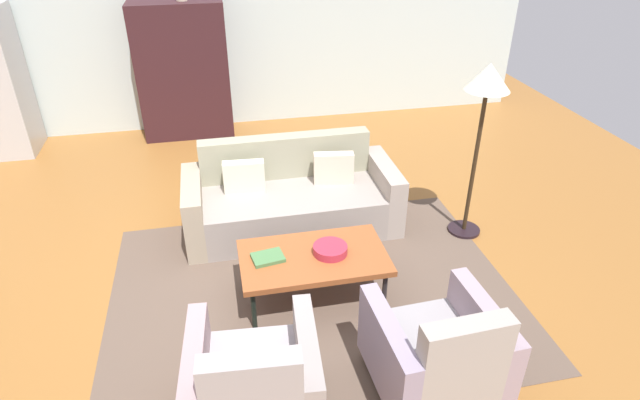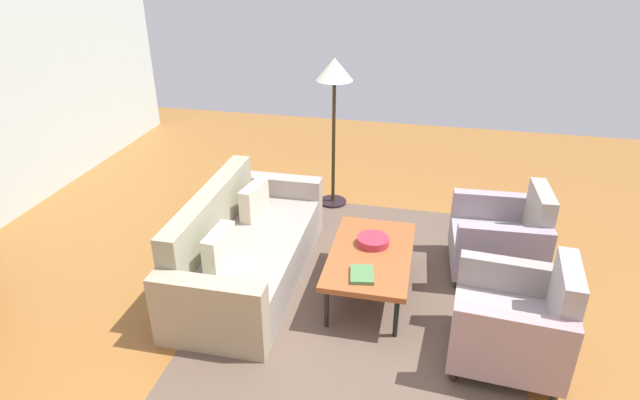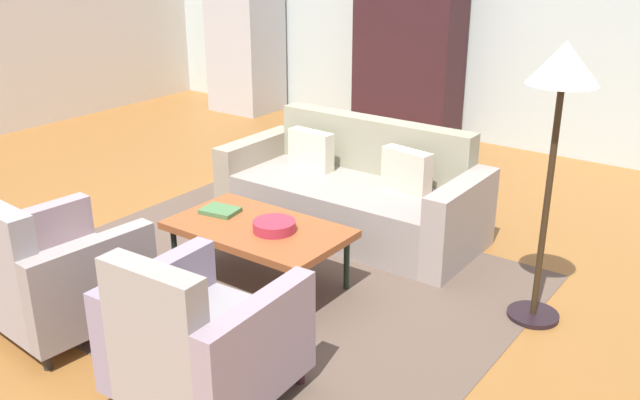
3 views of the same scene
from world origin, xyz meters
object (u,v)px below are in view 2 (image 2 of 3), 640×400
object	(u,v)px
book_stack	(362,275)
floor_lamp	(334,84)
armchair_right	(504,240)
fruit_bowl	(373,241)
couch	(242,250)
armchair_left	(518,324)
coffee_table	(371,256)

from	to	relation	value
book_stack	floor_lamp	world-z (taller)	floor_lamp
book_stack	armchair_right	bearing A→B (deg)	-50.73
fruit_bowl	armchair_right	bearing A→B (deg)	-68.35
couch	book_stack	bearing A→B (deg)	72.20
couch	armchair_right	world-z (taller)	armchair_right
armchair_right	armchair_left	bearing A→B (deg)	177.30
armchair_left	book_stack	size ratio (longest dim) A/B	3.19
couch	armchair_left	bearing A→B (deg)	75.38
coffee_table	armchair_right	size ratio (longest dim) A/B	1.36
coffee_table	fruit_bowl	bearing A→B (deg)	0.00
floor_lamp	armchair_left	bearing A→B (deg)	-141.48
coffee_table	armchair_right	world-z (taller)	armchair_right
floor_lamp	fruit_bowl	bearing A→B (deg)	-156.89
armchair_right	book_stack	world-z (taller)	armchair_right
fruit_bowl	couch	bearing A→B (deg)	96.75
armchair_left	armchair_right	bearing A→B (deg)	4.70
fruit_bowl	book_stack	xyz separation A→B (m)	(-0.51, 0.02, -0.02)
floor_lamp	couch	bearing A→B (deg)	162.77
floor_lamp	book_stack	bearing A→B (deg)	-162.78
armchair_left	floor_lamp	bearing A→B (deg)	43.23
coffee_table	floor_lamp	size ratio (longest dim) A/B	0.70
armchair_left	fruit_bowl	world-z (taller)	armchair_left
fruit_bowl	floor_lamp	xyz separation A→B (m)	(1.55, 0.66, 0.98)
couch	floor_lamp	bearing A→B (deg)	162.57
couch	fruit_bowl	bearing A→B (deg)	96.56
couch	book_stack	xyz separation A→B (m)	(-0.37, -1.16, 0.15)
coffee_table	armchair_right	xyz separation A→B (m)	(0.60, -1.17, -0.05)
couch	armchair_left	xyz separation A→B (m)	(-0.61, -2.35, 0.06)
couch	armchair_right	bearing A→B (deg)	104.19
coffee_table	fruit_bowl	xyz separation A→B (m)	(0.14, 0.00, 0.07)
armchair_right	coffee_table	bearing A→B (deg)	114.65
armchair_left	fruit_bowl	xyz separation A→B (m)	(0.75, 1.17, 0.12)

